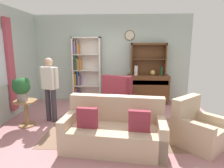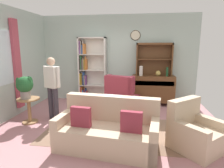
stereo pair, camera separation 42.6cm
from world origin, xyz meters
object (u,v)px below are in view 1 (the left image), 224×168
bookshelf (84,71)px  sideboard_hutch (148,54)px  plant_stand (26,110)px  wingback_chair (119,98)px  potted_plant_large (22,87)px  person_reading (50,85)px  book_stack (130,108)px  coffee_table (126,111)px  vase_tall (136,71)px  couch_floral (114,131)px  sideboard (148,88)px  vase_round (153,73)px  bottle_wine (161,71)px  armchair_floral (197,130)px

bookshelf → sideboard_hutch: bookshelf is taller
bookshelf → plant_stand: bearing=-115.2°
wingback_chair → potted_plant_large: bearing=-152.3°
person_reading → book_stack: bearing=-6.4°
person_reading → coffee_table: (1.82, -0.20, -0.55)m
vase_tall → couch_floral: vase_tall is taller
plant_stand → vase_tall: bearing=35.7°
sideboard → coffee_table: size_ratio=1.63×
potted_plant_large → sideboard_hutch: bearing=34.4°
vase_round → plant_stand: bearing=-148.9°
sideboard → wingback_chair: size_ratio=1.24×
sideboard_hutch → vase_tall: sideboard_hutch is taller
vase_tall → plant_stand: size_ratio=0.50×
bottle_wine → armchair_floral: (0.21, -2.56, -0.77)m
coffee_table → vase_round: bearing=64.7°
potted_plant_large → plant_stand: bearing=21.7°
vase_tall → bottle_wine: vase_tall is taller
book_stack → sideboard_hutch: bearing=72.1°
sideboard → sideboard_hutch: (0.00, 0.11, 1.05)m
wingback_chair → person_reading: size_ratio=0.67×
bottle_wine → armchair_floral: 2.68m
sideboard → armchair_floral: 2.73m
sideboard_hutch → potted_plant_large: (-3.07, -2.10, -0.64)m
sideboard_hutch → wingback_chair: size_ratio=1.05×
bookshelf → wingback_chair: 1.62m
vase_tall → person_reading: size_ratio=0.19×
bottle_wine → coffee_table: bearing=-122.0°
couch_floral → vase_tall: bearing=78.4°
plant_stand → person_reading: (0.48, 0.30, 0.53)m
book_stack → coffee_table: bearing=167.1°
plant_stand → book_stack: (2.38, 0.09, 0.07)m
plant_stand → bookshelf: bearing=64.8°
couch_floral → coffee_table: couch_floral is taller
coffee_table → bottle_wine: bearing=58.0°
bookshelf → bottle_wine: bookshelf is taller
armchair_floral → coffee_table: size_ratio=1.35×
vase_tall → potted_plant_large: 3.29m
coffee_table → sideboard_hutch: bearing=70.0°
person_reading → sideboard_hutch: bearing=35.0°
coffee_table → vase_tall: bearing=79.5°
plant_stand → book_stack: 2.38m
bookshelf → wingback_chair: (1.15, -0.94, -0.65)m
person_reading → book_stack: person_reading is taller
vase_round → coffee_table: vase_round is taller
vase_tall → coffee_table: bearing=-100.5°
bookshelf → vase_tall: bearing=-5.7°
wingback_chair → vase_tall: bearing=56.5°
sideboard_hutch → vase_round: sideboard_hutch is taller
bookshelf → sideboard: bearing=-2.4°
armchair_floral → plant_stand: armchair_floral is taller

